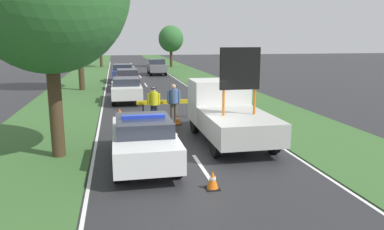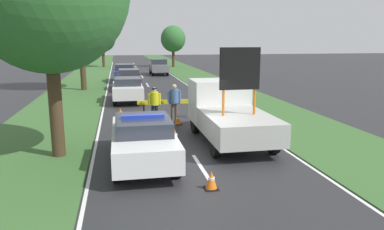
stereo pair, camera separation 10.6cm
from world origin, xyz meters
name	(u,v)px [view 1 (the left image)]	position (x,y,z in m)	size (l,w,h in m)	color
ground_plane	(195,157)	(0.00, 0.00, 0.00)	(160.00, 160.00, 0.00)	#28282B
lane_markings	(148,88)	(0.00, 18.44, 0.00)	(6.74, 71.09, 0.01)	silver
grass_verge_left	(78,87)	(-5.58, 20.00, 0.01)	(4.33, 120.00, 0.03)	#38602D
grass_verge_right	(210,84)	(5.58, 20.00, 0.01)	(4.33, 120.00, 0.03)	#38602D
police_car	(144,139)	(-1.71, -0.29, 0.79)	(1.90, 4.76, 1.59)	white
work_truck	(227,112)	(1.71, 1.97, 1.10)	(2.29, 5.34, 3.59)	white
road_barrier	(168,103)	(-0.02, 6.16, 0.79)	(3.09, 0.08, 0.95)	black
police_officer	(154,102)	(-0.78, 5.59, 0.98)	(0.59, 0.38, 1.65)	#191E38
pedestrian_civilian	(174,100)	(0.15, 5.55, 1.05)	(0.64, 0.41, 1.79)	brown
traffic_cone_near_police	(174,137)	(-0.48, 1.42, 0.36)	(0.53, 0.53, 0.72)	black
traffic_cone_centre_front	(213,180)	(-0.10, -2.75, 0.25)	(0.36, 0.36, 0.50)	black
traffic_cone_near_truck	(120,114)	(-2.37, 6.61, 0.27)	(0.40, 0.40, 0.55)	black
traffic_cone_behind_barrier	(177,119)	(0.21, 4.89, 0.24)	(0.35, 0.35, 0.49)	black
queued_car_van_white	(126,89)	(-1.88, 11.78, 0.81)	(1.80, 4.24, 1.51)	silver
queued_car_wagon_maroon	(127,79)	(-1.62, 17.58, 0.82)	(1.71, 4.20, 1.58)	maroon
queued_car_hatch_blue	(122,73)	(-1.90, 23.20, 0.83)	(1.82, 4.23, 1.61)	navy
queued_car_suv_grey	(157,67)	(1.95, 29.38, 0.89)	(1.81, 4.33, 1.71)	slate
roadside_tree_near_left	(100,39)	(-4.38, 41.92, 3.89)	(3.46, 3.46, 5.73)	#42301E
roadside_tree_near_right	(171,39)	(5.15, 40.29, 3.84)	(3.42, 3.42, 5.66)	#42301E
roadside_tree_mid_right	(77,7)	(-5.05, 17.85, 6.18)	(4.92, 4.92, 8.79)	#42301E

